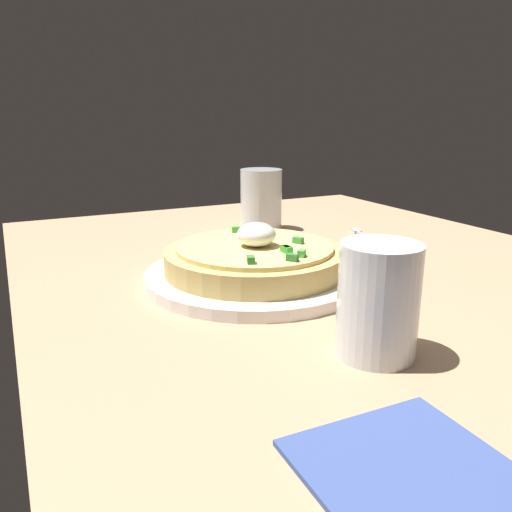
{
  "coord_description": "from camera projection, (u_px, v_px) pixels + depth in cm",
  "views": [
    {
      "loc": [
        54.91,
        -38.71,
        23.15
      ],
      "look_at": [
        0.38,
        -11.51,
        5.93
      ],
      "focal_mm": 35.88,
      "sensor_mm": 36.0,
      "label": 1
    }
  ],
  "objects": [
    {
      "name": "dining_table",
      "position": [
        330.0,
        278.0,
        0.7
      ],
      "size": [
        105.49,
        78.84,
        2.54
      ],
      "primitive_type": "cube",
      "color": "tan",
      "rests_on": "ground"
    },
    {
      "name": "pizza",
      "position": [
        256.0,
        258.0,
        0.63
      ],
      "size": [
        22.44,
        22.44,
        6.26
      ],
      "color": "tan",
      "rests_on": "plate"
    },
    {
      "name": "cup_far",
      "position": [
        261.0,
        203.0,
        0.92
      ],
      "size": [
        7.39,
        7.39,
        10.86
      ],
      "color": "silver",
      "rests_on": "dining_table"
    },
    {
      "name": "cup_near",
      "position": [
        378.0,
        304.0,
        0.44
      ],
      "size": [
        7.01,
        7.01,
        10.09
      ],
      "color": "silver",
      "rests_on": "dining_table"
    },
    {
      "name": "napkin",
      "position": [
        412.0,
        474.0,
        0.3
      ],
      "size": [
        12.45,
        12.45,
        0.4
      ],
      "primitive_type": "cube",
      "rotation": [
        0.0,
        0.0,
        -0.03
      ],
      "color": "#384C8A",
      "rests_on": "dining_table"
    },
    {
      "name": "plate",
      "position": [
        256.0,
        277.0,
        0.64
      ],
      "size": [
        27.43,
        27.43,
        1.39
      ],
      "primitive_type": "cylinder",
      "color": "white",
      "rests_on": "dining_table"
    },
    {
      "name": "fork",
      "position": [
        362.0,
        235.0,
        0.88
      ],
      "size": [
        11.5,
        5.26,
        0.5
      ],
      "rotation": [
        0.0,
        0.0,
        2.77
      ],
      "color": "#B7B7BC",
      "rests_on": "dining_table"
    }
  ]
}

